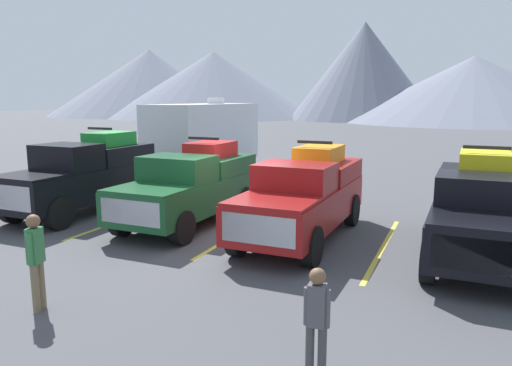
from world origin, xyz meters
The scene contains 13 objects.
ground_plane centered at (0.00, 0.00, 0.00)m, with size 240.00×240.00×0.00m, color #47474C.
pickup_truck_a centered at (-5.67, 0.63, 1.25)m, with size 2.16×5.41×2.71m.
pickup_truck_b centered at (-1.77, 0.73, 1.15)m, with size 2.26×5.31×2.50m.
pickup_truck_c centered at (1.76, 0.58, 1.16)m, with size 2.18×5.70×2.51m.
pickup_truck_d centered at (6.05, 0.48, 1.17)m, with size 2.29×5.49×2.54m.
lot_stripe_a centered at (-7.74, 0.46, 0.00)m, with size 0.12×5.50×0.01m, color gold.
lot_stripe_b centered at (-3.87, 0.46, 0.00)m, with size 0.12×5.50×0.01m, color gold.
lot_stripe_c centered at (0.00, 0.46, 0.00)m, with size 0.12×5.50×0.01m, color gold.
lot_stripe_d centered at (3.87, 0.46, 0.00)m, with size 0.12×5.50×0.01m, color gold.
camper_trailer_a centered at (-5.77, 8.90, 1.96)m, with size 2.64×8.91×3.71m.
person_b centered at (-1.10, -5.61, 0.99)m, with size 0.26×0.37×1.73m.
person_c centered at (3.94, -5.82, 0.90)m, with size 0.34×0.21×1.56m.
mountain_ridge centered at (-14.34, 75.07, 6.62)m, with size 153.24×47.98×16.53m.
Camera 1 is at (5.48, -11.43, 3.66)m, focal length 33.87 mm.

